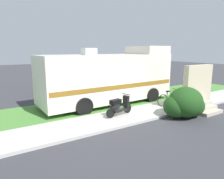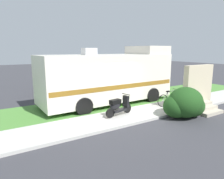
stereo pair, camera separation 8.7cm
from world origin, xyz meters
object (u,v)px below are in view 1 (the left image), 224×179
object	(u,v)px
scooter	(118,106)
pickup_truck_near	(87,79)
motorhome_rv	(109,77)
pickup_truck_far	(79,74)
bicycle	(170,99)
bottle_green	(185,98)

from	to	relation	value
scooter	pickup_truck_near	distance (m)	7.02
motorhome_rv	pickup_truck_near	xyz separation A→B (m)	(0.65, 4.31, -0.67)
motorhome_rv	pickup_truck_near	world-z (taller)	motorhome_rv
scooter	pickup_truck_far	bearing A→B (deg)	76.81
bicycle	pickup_truck_far	bearing A→B (deg)	95.98
pickup_truck_near	pickup_truck_far	size ratio (longest dim) A/B	1.07
pickup_truck_far	bicycle	bearing A→B (deg)	-84.02
pickup_truck_far	pickup_truck_near	bearing A→B (deg)	-101.56
pickup_truck_near	scooter	bearing A→B (deg)	-103.95
motorhome_rv	bottle_green	size ratio (longest dim) A/B	31.70
bottle_green	pickup_truck_near	bearing A→B (deg)	119.80
pickup_truck_far	motorhome_rv	bearing A→B (deg)	-99.85
motorhome_rv	pickup_truck_far	distance (m)	7.65
motorhome_rv	pickup_truck_near	distance (m)	4.41
motorhome_rv	bicycle	xyz separation A→B (m)	(2.36, -2.57, -1.11)
pickup_truck_near	bottle_green	xyz separation A→B (m)	(3.67, -6.40, -0.72)
bicycle	pickup_truck_near	size ratio (longest dim) A/B	0.30
motorhome_rv	scooter	distance (m)	2.89
scooter	motorhome_rv	bearing A→B (deg)	67.34
bicycle	pickup_truck_near	world-z (taller)	pickup_truck_near
bicycle	pickup_truck_far	size ratio (longest dim) A/B	0.32
scooter	pickup_truck_near	size ratio (longest dim) A/B	0.28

